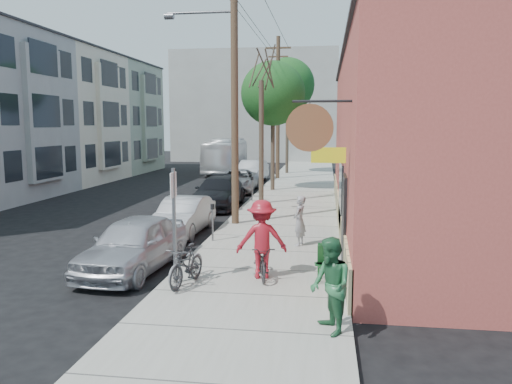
# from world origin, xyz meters

# --- Properties ---
(ground) EXTENTS (120.00, 120.00, 0.00)m
(ground) POSITION_xyz_m (0.00, 0.00, 0.00)
(ground) COLOR black
(sidewalk) EXTENTS (4.50, 58.00, 0.15)m
(sidewalk) POSITION_xyz_m (4.25, 11.00, 0.07)
(sidewalk) COLOR #A3A296
(sidewalk) RESTS_ON ground
(cafe_building) EXTENTS (6.60, 20.20, 6.61)m
(cafe_building) POSITION_xyz_m (8.99, 4.99, 3.30)
(cafe_building) COLOR #AA473F
(cafe_building) RESTS_ON ground
(apartment_row) EXTENTS (6.30, 32.00, 9.00)m
(apartment_row) POSITION_xyz_m (-11.85, 14.00, 4.50)
(apartment_row) COLOR #93A087
(apartment_row) RESTS_ON ground
(end_cap_building) EXTENTS (18.00, 8.00, 12.00)m
(end_cap_building) POSITION_xyz_m (-2.00, 42.00, 6.00)
(end_cap_building) COLOR #999A95
(end_cap_building) RESTS_ON ground
(sign_post) EXTENTS (0.07, 0.45, 2.80)m
(sign_post) POSITION_xyz_m (2.35, -3.41, 1.83)
(sign_post) COLOR slate
(sign_post) RESTS_ON sidewalk
(parking_meter_near) EXTENTS (0.14, 0.14, 1.24)m
(parking_meter_near) POSITION_xyz_m (2.25, 1.06, 0.98)
(parking_meter_near) COLOR slate
(parking_meter_near) RESTS_ON sidewalk
(parking_meter_far) EXTENTS (0.14, 0.14, 1.24)m
(parking_meter_far) POSITION_xyz_m (2.25, 9.94, 0.98)
(parking_meter_far) COLOR slate
(parking_meter_far) RESTS_ON sidewalk
(utility_pole_near) EXTENTS (3.57, 0.28, 10.00)m
(utility_pole_near) POSITION_xyz_m (2.39, 4.13, 5.41)
(utility_pole_near) COLOR #503A28
(utility_pole_near) RESTS_ON sidewalk
(utility_pole_far) EXTENTS (1.80, 0.28, 10.00)m
(utility_pole_far) POSITION_xyz_m (2.45, 21.09, 5.34)
(utility_pole_far) COLOR #503A28
(utility_pole_far) RESTS_ON sidewalk
(tree_bare) EXTENTS (0.24, 0.24, 5.93)m
(tree_bare) POSITION_xyz_m (2.80, 9.28, 3.12)
(tree_bare) COLOR #44392C
(tree_bare) RESTS_ON sidewalk
(tree_leafy_mid) EXTENTS (3.74, 3.74, 7.51)m
(tree_leafy_mid) POSITION_xyz_m (2.80, 14.49, 5.77)
(tree_leafy_mid) COLOR #44392C
(tree_leafy_mid) RESTS_ON sidewalk
(tree_leafy_far) EXTENTS (4.25, 4.25, 9.09)m
(tree_leafy_far) POSITION_xyz_m (2.80, 25.20, 7.09)
(tree_leafy_far) COLOR #44392C
(tree_leafy_far) RESTS_ON sidewalk
(patio_chair_a) EXTENTS (0.63, 0.63, 0.88)m
(patio_chair_a) POSITION_xyz_m (5.99, -2.87, 0.59)
(patio_chair_a) COLOR #12431C
(patio_chair_a) RESTS_ON sidewalk
(patio_chair_b) EXTENTS (0.61, 0.61, 0.88)m
(patio_chair_b) POSITION_xyz_m (6.00, -2.74, 0.59)
(patio_chair_b) COLOR #12431C
(patio_chair_b) RESTS_ON sidewalk
(patron_grey) EXTENTS (0.52, 0.66, 1.60)m
(patron_grey) POSITION_xyz_m (5.13, 0.83, 0.95)
(patron_grey) COLOR gray
(patron_grey) RESTS_ON sidewalk
(patron_green) EXTENTS (0.94, 1.05, 1.79)m
(patron_green) POSITION_xyz_m (6.06, -5.88, 1.04)
(patron_green) COLOR #29673C
(patron_green) RESTS_ON sidewalk
(cyclist) EXTENTS (1.40, 0.99, 1.97)m
(cyclist) POSITION_xyz_m (4.38, -2.70, 1.14)
(cyclist) COLOR maroon
(cyclist) RESTS_ON sidewalk
(cyclist_bike) EXTENTS (0.91, 1.69, 0.84)m
(cyclist_bike) POSITION_xyz_m (4.38, -2.70, 0.57)
(cyclist_bike) COLOR black
(cyclist_bike) RESTS_ON sidewalk
(parked_bike_a) EXTENTS (0.79, 1.68, 0.97)m
(parked_bike_a) POSITION_xyz_m (2.68, -3.58, 0.64)
(parked_bike_a) COLOR black
(parked_bike_a) RESTS_ON sidewalk
(parked_bike_b) EXTENTS (0.92, 1.77, 0.89)m
(parked_bike_b) POSITION_xyz_m (2.61, -3.30, 0.59)
(parked_bike_b) COLOR gray
(parked_bike_b) RESTS_ON sidewalk
(car_0) EXTENTS (2.11, 4.53, 1.50)m
(car_0) POSITION_xyz_m (0.80, -2.15, 0.75)
(car_0) COLOR #B5B6BE
(car_0) RESTS_ON ground
(car_1) EXTENTS (1.53, 4.11, 1.34)m
(car_1) POSITION_xyz_m (0.80, 2.59, 0.67)
(car_1) COLOR gray
(car_1) RESTS_ON ground
(car_2) EXTENTS (2.09, 5.07, 1.47)m
(car_2) POSITION_xyz_m (0.80, 8.65, 0.73)
(car_2) COLOR black
(car_2) RESTS_ON ground
(car_3) EXTENTS (2.41, 4.89, 1.34)m
(car_3) POSITION_xyz_m (0.69, 14.31, 0.67)
(car_3) COLOR #919398
(car_3) RESTS_ON ground
(car_4) EXTENTS (1.87, 4.70, 1.52)m
(car_4) POSITION_xyz_m (0.80, 19.52, 0.76)
(car_4) COLOR #A5A9AC
(car_4) RESTS_ON ground
(bus) EXTENTS (2.85, 10.32, 2.85)m
(bus) POSITION_xyz_m (-2.44, 26.51, 1.42)
(bus) COLOR white
(bus) RESTS_ON ground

